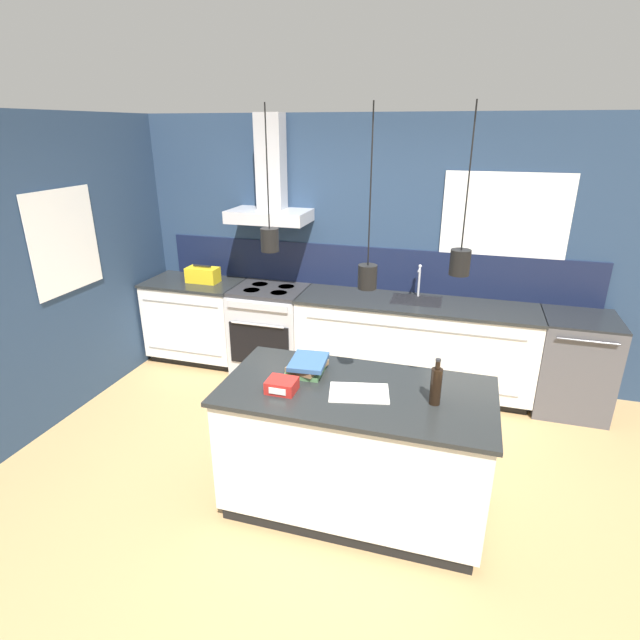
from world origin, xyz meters
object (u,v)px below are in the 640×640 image
red_supply_box (282,385)px  book_stack (307,366)px  dishwasher (573,364)px  bottle_on_island (436,385)px  oven_range (270,329)px  yellow_toolbox (203,275)px

red_supply_box → book_stack: bearing=75.6°
dishwasher → bottle_on_island: bearing=-121.4°
oven_range → bottle_on_island: bottle_on_island is taller
dishwasher → red_supply_box: (-2.07, -1.98, 0.50)m
dishwasher → red_supply_box: red_supply_box is taller
dishwasher → book_stack: size_ratio=2.85×
red_supply_box → oven_range: bearing=114.2°
yellow_toolbox → oven_range: bearing=-0.3°
red_supply_box → dishwasher: bearing=43.7°
bottle_on_island → yellow_toolbox: (-2.59, 1.86, -0.04)m
bottle_on_island → book_stack: size_ratio=0.93×
oven_range → yellow_toolbox: bearing=179.7°
dishwasher → bottle_on_island: 2.25m
bottle_on_island → red_supply_box: (-0.94, -0.12, -0.08)m
book_stack → yellow_toolbox: yellow_toolbox is taller
book_stack → red_supply_box: bearing=-104.4°
book_stack → red_supply_box: (-0.07, -0.29, -0.01)m
bottle_on_island → red_supply_box: bottle_on_island is taller
bottle_on_island → red_supply_box: 0.95m
bottle_on_island → yellow_toolbox: bearing=144.3°
oven_range → dishwasher: size_ratio=1.00×
oven_range → red_supply_box: size_ratio=4.92×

